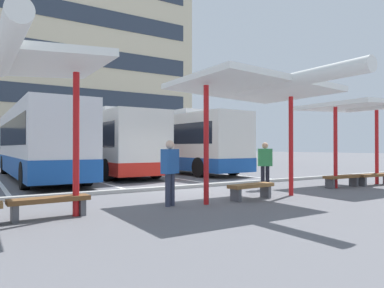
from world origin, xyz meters
name	(u,v)px	position (x,y,z in m)	size (l,w,h in m)	color
ground_plane	(187,189)	(0.00, 0.00, 0.00)	(160.00, 160.00, 0.00)	slate
terminal_building	(43,65)	(0.03, 31.24, 10.64)	(31.86, 12.17, 23.99)	beige
coach_bus_0	(38,144)	(-3.87, 7.40, 1.68)	(2.59, 12.01, 3.63)	silver
coach_bus_1	(104,145)	(-0.26, 8.62, 1.66)	(2.72, 11.56, 3.54)	silver
coach_bus_2	(172,144)	(3.98, 8.36, 1.71)	(3.10, 12.12, 3.67)	silver
lane_stripe_1	(81,177)	(-1.85, 7.44, 0.00)	(0.16, 14.00, 0.01)	white
lane_stripe_2	(147,174)	(1.85, 7.44, 0.00)	(0.16, 14.00, 0.01)	white
lane_stripe_3	(201,171)	(5.54, 7.44, 0.00)	(0.16, 14.00, 0.01)	white
waiting_shelter_0	(3,62)	(-6.00, -3.10, 3.14)	(3.88, 4.45, 3.44)	red
bench_1	(50,203)	(-5.10, -2.81, 0.33)	(1.66, 0.50, 0.45)	brown
waiting_shelter_1	(259,89)	(0.35, -3.35, 3.15)	(4.21, 5.25, 3.39)	red
bench_2	(251,188)	(0.35, -3.02, 0.33)	(1.57, 0.56, 0.45)	brown
waiting_shelter_2	(364,108)	(6.19, -2.84, 3.03)	(3.68, 4.83, 3.26)	red
bench_3	(342,178)	(5.29, -2.52, 0.34)	(1.73, 0.42, 0.45)	brown
bench_4	(375,177)	(7.09, -2.74, 0.34)	(1.91, 0.56, 0.45)	brown
platform_kerb	(182,187)	(0.00, 0.33, 0.06)	(44.00, 0.24, 0.12)	#ADADA8
waiting_passenger_0	(265,162)	(2.41, -1.44, 0.97)	(0.53, 0.45, 1.68)	black
waiting_passenger_2	(170,168)	(-2.20, -2.80, 0.98)	(0.53, 0.39, 1.69)	#33384C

